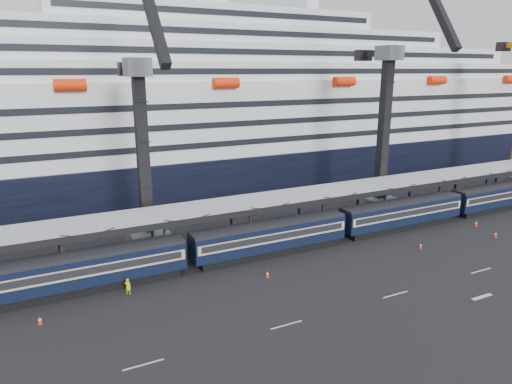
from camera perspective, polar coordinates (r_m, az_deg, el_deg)
ground at (r=50.31m, az=15.57°, el=-9.88°), size 260.00×260.00×0.00m
lane_markings at (r=52.81m, az=26.14°, el=-9.69°), size 111.00×4.27×0.02m
train at (r=54.22m, az=4.97°, el=-5.00°), size 133.05×3.00×4.05m
canopy at (r=58.91m, az=6.88°, el=-0.30°), size 130.00×6.25×5.53m
cruise_ship at (r=85.36m, az=-5.58°, el=9.32°), size 214.09×28.84×34.00m
crane_dark_near at (r=53.90m, az=-13.90°, el=5.21°), size 4.50×17.75×35.08m
crane_dark_mid at (r=69.34m, az=15.97°, el=8.36°), size 4.50×18.24×39.64m
worker at (r=45.92m, az=-15.72°, el=-11.28°), size 0.69×0.62×1.59m
traffic_cone_a at (r=43.78m, az=-25.40°, el=-14.25°), size 0.37×0.37×0.74m
traffic_cone_c at (r=47.77m, az=1.44°, el=-10.21°), size 0.35×0.35×0.71m
traffic_cone_d at (r=58.48m, az=19.89°, el=-6.31°), size 0.33×0.33×0.67m
traffic_cone_e at (r=66.09m, az=27.76°, el=-4.71°), size 0.37×0.37×0.74m
traffic_cone_f at (r=69.46m, az=25.81°, el=-3.53°), size 0.41×0.41×0.81m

